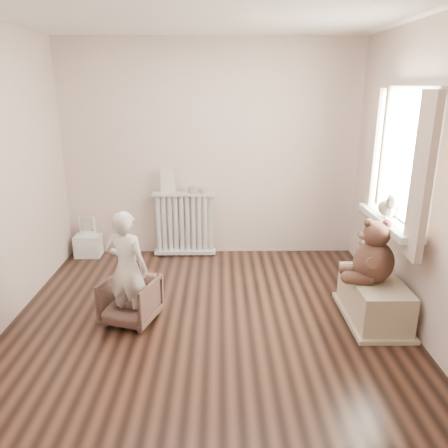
{
  "coord_description": "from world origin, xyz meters",
  "views": [
    {
      "loc": [
        0.11,
        -3.52,
        2.07
      ],
      "look_at": [
        0.15,
        0.45,
        0.8
      ],
      "focal_mm": 35.0,
      "sensor_mm": 36.0,
      "label": 1
    }
  ],
  "objects_px": {
    "toy_vanity": "(87,235)",
    "child": "(127,268)",
    "toy_bench": "(374,299)",
    "teddy_bear": "(375,252)",
    "radiator": "(185,225)",
    "armchair": "(131,300)",
    "plush_cat": "(388,207)"
  },
  "relations": [
    {
      "from": "toy_vanity",
      "to": "child",
      "type": "height_order",
      "value": "child"
    },
    {
      "from": "toy_bench",
      "to": "teddy_bear",
      "type": "height_order",
      "value": "teddy_bear"
    },
    {
      "from": "radiator",
      "to": "armchair",
      "type": "distance_m",
      "value": 1.69
    },
    {
      "from": "radiator",
      "to": "armchair",
      "type": "bearing_deg",
      "value": -102.68
    },
    {
      "from": "toy_vanity",
      "to": "teddy_bear",
      "type": "distance_m",
      "value": 3.45
    },
    {
      "from": "toy_vanity",
      "to": "child",
      "type": "xyz_separation_m",
      "value": [
        0.85,
        -1.66,
        0.27
      ]
    },
    {
      "from": "armchair",
      "to": "toy_bench",
      "type": "distance_m",
      "value": 2.22
    },
    {
      "from": "child",
      "to": "toy_bench",
      "type": "height_order",
      "value": "child"
    },
    {
      "from": "toy_vanity",
      "to": "plush_cat",
      "type": "relative_size",
      "value": 1.77
    },
    {
      "from": "toy_vanity",
      "to": "armchair",
      "type": "height_order",
      "value": "toy_vanity"
    },
    {
      "from": "radiator",
      "to": "toy_bench",
      "type": "relative_size",
      "value": 0.97
    },
    {
      "from": "toy_vanity",
      "to": "armchair",
      "type": "xyz_separation_m",
      "value": [
        0.85,
        -1.61,
        -0.07
      ]
    },
    {
      "from": "toy_bench",
      "to": "plush_cat",
      "type": "xyz_separation_m",
      "value": [
        0.14,
        0.26,
        0.8
      ]
    },
    {
      "from": "armchair",
      "to": "plush_cat",
      "type": "height_order",
      "value": "plush_cat"
    },
    {
      "from": "toy_bench",
      "to": "teddy_bear",
      "type": "relative_size",
      "value": 1.47
    },
    {
      "from": "armchair",
      "to": "teddy_bear",
      "type": "bearing_deg",
      "value": 18.01
    },
    {
      "from": "teddy_bear",
      "to": "plush_cat",
      "type": "bearing_deg",
      "value": 66.79
    },
    {
      "from": "toy_vanity",
      "to": "armchair",
      "type": "distance_m",
      "value": 1.82
    },
    {
      "from": "radiator",
      "to": "toy_bench",
      "type": "bearing_deg",
      "value": -41.12
    },
    {
      "from": "radiator",
      "to": "plush_cat",
      "type": "xyz_separation_m",
      "value": [
        1.99,
        -1.35,
        0.61
      ]
    },
    {
      "from": "radiator",
      "to": "armchair",
      "type": "xyz_separation_m",
      "value": [
        -0.37,
        -1.64,
        -0.18
      ]
    },
    {
      "from": "toy_vanity",
      "to": "plush_cat",
      "type": "distance_m",
      "value": 3.55
    },
    {
      "from": "plush_cat",
      "to": "child",
      "type": "bearing_deg",
      "value": -153.93
    },
    {
      "from": "radiator",
      "to": "child",
      "type": "relative_size",
      "value": 0.78
    },
    {
      "from": "radiator",
      "to": "toy_vanity",
      "type": "relative_size",
      "value": 1.63
    },
    {
      "from": "radiator",
      "to": "teddy_bear",
      "type": "bearing_deg",
      "value": -42.36
    },
    {
      "from": "teddy_bear",
      "to": "plush_cat",
      "type": "height_order",
      "value": "plush_cat"
    },
    {
      "from": "toy_bench",
      "to": "teddy_bear",
      "type": "distance_m",
      "value": 0.47
    },
    {
      "from": "toy_vanity",
      "to": "teddy_bear",
      "type": "bearing_deg",
      "value": -28.11
    },
    {
      "from": "toy_bench",
      "to": "armchair",
      "type": "bearing_deg",
      "value": -179.37
    },
    {
      "from": "toy_vanity",
      "to": "toy_bench",
      "type": "distance_m",
      "value": 3.46
    },
    {
      "from": "plush_cat",
      "to": "armchair",
      "type": "bearing_deg",
      "value": -155.12
    }
  ]
}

